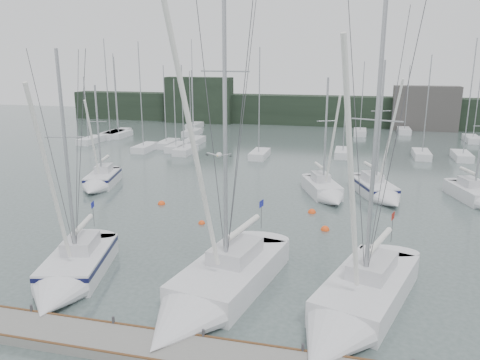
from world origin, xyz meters
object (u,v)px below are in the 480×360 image
(sailboat_near_right, at_px, (352,311))
(buoy_c, at_px, (162,204))
(sailboat_mid_c, at_px, (326,192))
(sailboat_near_left, at_px, (69,276))
(sailboat_mid_a, at_px, (99,182))
(buoy_b, at_px, (312,213))
(sailboat_mid_e, at_px, (480,198))
(buoy_a, at_px, (202,224))
(sailboat_mid_d, at_px, (380,192))
(sailboat_near_center, at_px, (208,295))
(buoy_d, at_px, (325,230))

(sailboat_near_right, xyz_separation_m, buoy_c, (-14.96, 13.97, -0.58))
(sailboat_near_right, distance_m, sailboat_mid_c, 18.90)
(sailboat_near_left, relative_size, sailboat_mid_a, 1.30)
(sailboat_mid_a, distance_m, buoy_b, 19.28)
(sailboat_mid_e, xyz_separation_m, buoy_a, (-20.02, -9.56, -0.51))
(sailboat_mid_d, bearing_deg, sailboat_mid_a, 165.92)
(sailboat_near_right, xyz_separation_m, sailboat_mid_e, (9.60, 20.02, -0.07))
(sailboat_near_left, bearing_deg, buoy_b, 39.33)
(sailboat_mid_c, distance_m, sailboat_mid_d, 4.41)
(sailboat_mid_a, height_order, buoy_a, sailboat_mid_a)
(sailboat_mid_d, xyz_separation_m, buoy_c, (-16.89, -5.82, -0.56))
(buoy_b, bearing_deg, sailboat_near_right, -77.96)
(sailboat_mid_c, bearing_deg, sailboat_near_center, -123.71)
(sailboat_near_center, xyz_separation_m, sailboat_mid_a, (-15.78, 17.37, -0.07))
(sailboat_mid_c, relative_size, buoy_d, 17.63)
(sailboat_mid_a, bearing_deg, sailboat_near_right, -51.59)
(sailboat_near_left, bearing_deg, buoy_c, 79.71)
(sailboat_near_left, relative_size, buoy_d, 21.34)
(sailboat_mid_a, bearing_deg, buoy_c, -37.43)
(sailboat_mid_e, bearing_deg, sailboat_mid_c, 168.71)
(sailboat_mid_e, height_order, buoy_d, sailboat_mid_e)
(buoy_b, distance_m, buoy_c, 11.84)
(buoy_a, height_order, buoy_d, buoy_d)
(sailboat_mid_d, relative_size, buoy_c, 20.20)
(buoy_c, bearing_deg, sailboat_mid_c, 20.79)
(sailboat_mid_e, bearing_deg, sailboat_near_center, -145.79)
(buoy_c, bearing_deg, buoy_b, 3.76)
(sailboat_mid_e, bearing_deg, sailboat_near_right, -132.94)
(sailboat_mid_a, height_order, sailboat_mid_e, sailboat_mid_e)
(sailboat_near_left, height_order, sailboat_near_right, sailboat_near_right)
(sailboat_mid_e, bearing_deg, buoy_c, 176.51)
(sailboat_mid_d, xyz_separation_m, sailboat_mid_e, (7.67, 0.23, -0.05))
(sailboat_near_center, bearing_deg, buoy_c, 131.72)
(buoy_a, relative_size, buoy_c, 0.82)
(sailboat_mid_a, distance_m, sailboat_mid_d, 24.34)
(sailboat_near_center, bearing_deg, buoy_b, 88.33)
(sailboat_near_left, distance_m, sailboat_mid_c, 22.03)
(sailboat_near_left, distance_m, sailboat_mid_d, 25.37)
(sailboat_mid_c, bearing_deg, buoy_c, 179.35)
(sailboat_near_right, distance_m, buoy_a, 14.77)
(sailboat_mid_a, distance_m, sailboat_mid_e, 32.00)
(buoy_b, relative_size, buoy_d, 1.01)
(buoy_a, xyz_separation_m, buoy_b, (7.28, 4.29, 0.00))
(sailboat_near_left, xyz_separation_m, sailboat_mid_c, (11.62, 18.72, -0.04))
(sailboat_mid_d, height_order, buoy_d, sailboat_mid_d)
(sailboat_near_left, height_order, sailboat_mid_e, sailboat_near_left)
(sailboat_mid_d, bearing_deg, sailboat_near_center, -133.14)
(buoy_b, bearing_deg, sailboat_mid_e, 22.46)
(sailboat_mid_d, bearing_deg, sailboat_near_right, -115.89)
(sailboat_mid_a, xyz_separation_m, sailboat_mid_e, (31.87, 2.88, -0.03))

